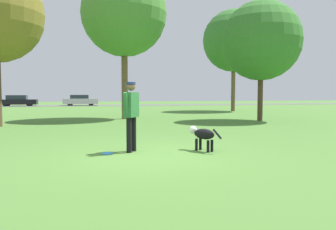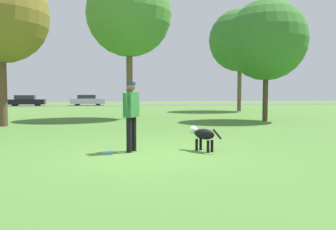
% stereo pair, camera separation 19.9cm
% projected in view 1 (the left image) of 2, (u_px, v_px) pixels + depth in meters
% --- Properties ---
extents(ground_plane, '(120.00, 120.00, 0.00)m').
position_uv_depth(ground_plane, '(148.00, 155.00, 7.56)').
color(ground_plane, '#4C7A33').
extents(far_road_strip, '(120.00, 6.00, 0.01)m').
position_uv_depth(far_road_strip, '(98.00, 105.00, 42.60)').
color(far_road_strip, '#5B5B59').
rests_on(far_road_strip, ground_plane).
extents(person, '(0.47, 0.63, 1.70)m').
position_uv_depth(person, '(131.00, 110.00, 7.94)').
color(person, black).
rests_on(person, ground_plane).
extents(dog, '(0.59, 0.97, 0.60)m').
position_uv_depth(dog, '(202.00, 135.00, 8.12)').
color(dog, black).
rests_on(dog, ground_plane).
extents(frisbee, '(0.27, 0.27, 0.02)m').
position_uv_depth(frisbee, '(107.00, 153.00, 7.73)').
color(frisbee, '#268CE5').
rests_on(frisbee, ground_plane).
extents(tree_far_right, '(5.18, 5.18, 8.51)m').
position_uv_depth(tree_far_right, '(234.00, 41.00, 27.46)').
color(tree_far_right, brown).
rests_on(tree_far_right, ground_plane).
extents(tree_near_right, '(4.20, 4.20, 6.35)m').
position_uv_depth(tree_near_right, '(261.00, 41.00, 17.29)').
color(tree_near_right, '#4C3826').
rests_on(tree_near_right, ground_plane).
extents(tree_mid_center, '(4.84, 4.84, 8.40)m').
position_uv_depth(tree_mid_center, '(124.00, 14.00, 18.53)').
color(tree_mid_center, brown).
rests_on(tree_mid_center, ground_plane).
extents(parked_car_black, '(4.38, 1.77, 1.34)m').
position_uv_depth(parked_car_black, '(18.00, 101.00, 40.00)').
color(parked_car_black, black).
rests_on(parked_car_black, ground_plane).
extents(parked_car_silver, '(4.32, 1.91, 1.37)m').
position_uv_depth(parked_car_silver, '(80.00, 100.00, 41.65)').
color(parked_car_silver, '#B7B7BC').
rests_on(parked_car_silver, ground_plane).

